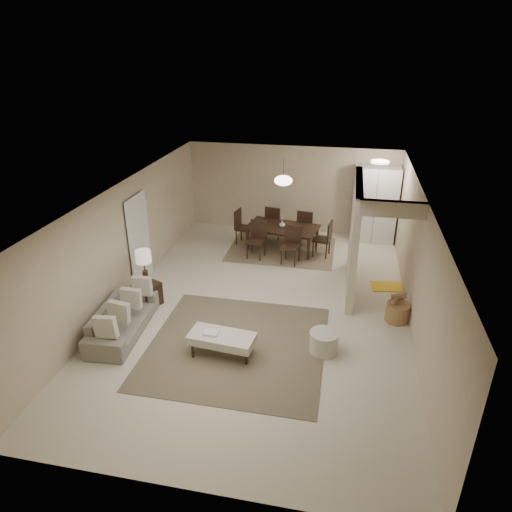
% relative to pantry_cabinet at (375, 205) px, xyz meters
% --- Properties ---
extents(floor, '(9.00, 9.00, 0.00)m').
position_rel_pantry_cabinet_xyz_m(floor, '(-2.35, -4.15, -1.05)').
color(floor, beige).
rests_on(floor, ground).
extents(ceiling, '(9.00, 9.00, 0.00)m').
position_rel_pantry_cabinet_xyz_m(ceiling, '(-2.35, -4.15, 1.45)').
color(ceiling, white).
rests_on(ceiling, back_wall).
extents(back_wall, '(6.00, 0.00, 6.00)m').
position_rel_pantry_cabinet_xyz_m(back_wall, '(-2.35, 0.35, 0.20)').
color(back_wall, '#BBA88E').
rests_on(back_wall, floor).
extents(left_wall, '(0.00, 9.00, 9.00)m').
position_rel_pantry_cabinet_xyz_m(left_wall, '(-5.35, -4.15, 0.20)').
color(left_wall, '#BBA88E').
rests_on(left_wall, floor).
extents(right_wall, '(0.00, 9.00, 9.00)m').
position_rel_pantry_cabinet_xyz_m(right_wall, '(0.65, -4.15, 0.20)').
color(right_wall, '#BBA88E').
rests_on(right_wall, floor).
extents(partition, '(0.15, 2.50, 2.50)m').
position_rel_pantry_cabinet_xyz_m(partition, '(-0.55, -2.90, 0.20)').
color(partition, '#BBA88E').
rests_on(partition, floor).
extents(doorway, '(0.04, 0.90, 2.04)m').
position_rel_pantry_cabinet_xyz_m(doorway, '(-5.32, -3.55, -0.03)').
color(doorway, black).
rests_on(doorway, floor).
extents(pantry_cabinet, '(1.20, 0.55, 2.10)m').
position_rel_pantry_cabinet_xyz_m(pantry_cabinet, '(0.00, 0.00, 0.00)').
color(pantry_cabinet, white).
rests_on(pantry_cabinet, floor).
extents(flush_light, '(0.44, 0.44, 0.05)m').
position_rel_pantry_cabinet_xyz_m(flush_light, '(-0.05, -0.95, 1.41)').
color(flush_light, white).
rests_on(flush_light, ceiling).
extents(living_rug, '(3.20, 3.20, 0.01)m').
position_rel_pantry_cabinet_xyz_m(living_rug, '(-2.55, -5.61, -1.04)').
color(living_rug, brown).
rests_on(living_rug, floor).
extents(sofa, '(2.03, 0.91, 0.58)m').
position_rel_pantry_cabinet_xyz_m(sofa, '(-4.80, -5.61, -0.76)').
color(sofa, gray).
rests_on(sofa, floor).
extents(ottoman_bench, '(1.21, 0.65, 0.42)m').
position_rel_pantry_cabinet_xyz_m(ottoman_bench, '(-2.75, -5.91, -0.72)').
color(ottoman_bench, beige).
rests_on(ottoman_bench, living_rug).
extents(side_table, '(0.61, 0.61, 0.51)m').
position_rel_pantry_cabinet_xyz_m(side_table, '(-4.75, -4.55, -0.80)').
color(side_table, black).
rests_on(side_table, floor).
extents(table_lamp, '(0.32, 0.32, 0.76)m').
position_rel_pantry_cabinet_xyz_m(table_lamp, '(-4.75, -4.55, 0.02)').
color(table_lamp, '#4C3120').
rests_on(table_lamp, side_table).
extents(round_pouf, '(0.52, 0.52, 0.41)m').
position_rel_pantry_cabinet_xyz_m(round_pouf, '(-0.97, -5.47, -0.85)').
color(round_pouf, beige).
rests_on(round_pouf, floor).
extents(wicker_basket, '(0.53, 0.53, 0.39)m').
position_rel_pantry_cabinet_xyz_m(wicker_basket, '(0.40, -4.15, -0.86)').
color(wicker_basket, olive).
rests_on(wicker_basket, floor).
extents(dining_rug, '(2.80, 2.10, 0.01)m').
position_rel_pantry_cabinet_xyz_m(dining_rug, '(-2.38, -1.15, -1.04)').
color(dining_rug, '#7F684F').
rests_on(dining_rug, floor).
extents(dining_table, '(2.02, 1.35, 0.66)m').
position_rel_pantry_cabinet_xyz_m(dining_table, '(-2.38, -1.15, -0.72)').
color(dining_table, black).
rests_on(dining_table, dining_rug).
extents(dining_chairs, '(2.64, 2.09, 0.97)m').
position_rel_pantry_cabinet_xyz_m(dining_chairs, '(-2.38, -1.15, -0.56)').
color(dining_chairs, black).
rests_on(dining_chairs, dining_rug).
extents(vase, '(0.17, 0.17, 0.17)m').
position_rel_pantry_cabinet_xyz_m(vase, '(-2.38, -1.15, -0.31)').
color(vase, white).
rests_on(vase, dining_table).
extents(yellow_mat, '(0.85, 0.58, 0.01)m').
position_rel_pantry_cabinet_xyz_m(yellow_mat, '(0.35, -2.73, -1.04)').
color(yellow_mat, gold).
rests_on(yellow_mat, floor).
extents(pendant_light, '(0.46, 0.46, 0.71)m').
position_rel_pantry_cabinet_xyz_m(pendant_light, '(-2.38, -1.15, 0.87)').
color(pendant_light, '#4C3120').
rests_on(pendant_light, ceiling).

